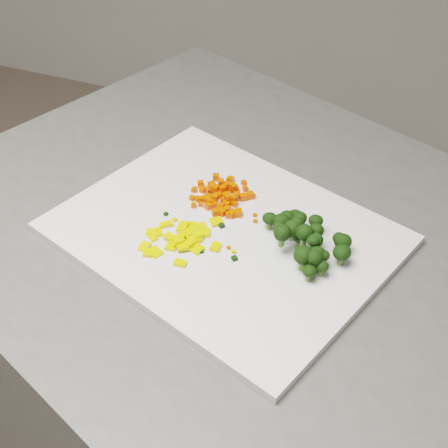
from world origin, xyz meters
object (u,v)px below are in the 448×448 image
(cutting_board, at_px, (224,233))
(pepper_pile, at_px, (182,233))
(counter_block, at_px, (260,433))
(carrot_pile, at_px, (223,190))
(broccoli_pile, at_px, (300,235))

(cutting_board, bearing_deg, pepper_pile, -144.25)
(counter_block, xyz_separation_m, cutting_board, (-0.06, -0.01, 0.46))
(counter_block, height_order, carrot_pile, carrot_pile)
(cutting_board, xyz_separation_m, pepper_pile, (-0.04, -0.03, 0.01))
(cutting_board, relative_size, carrot_pile, 4.50)
(cutting_board, xyz_separation_m, carrot_pile, (-0.03, 0.06, 0.02))
(counter_block, distance_m, broccoli_pile, 0.49)
(carrot_pile, relative_size, broccoli_pile, 0.83)
(cutting_board, xyz_separation_m, broccoli_pile, (0.10, -0.00, 0.03))
(broccoli_pile, bearing_deg, carrot_pile, 153.39)
(broccoli_pile, bearing_deg, counter_block, 158.33)
(carrot_pile, distance_m, broccoli_pile, 0.14)
(counter_block, height_order, broccoli_pile, broccoli_pile)
(carrot_pile, xyz_separation_m, broccoli_pile, (0.12, -0.06, 0.01))
(counter_block, xyz_separation_m, broccoli_pile, (0.04, -0.01, 0.49))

